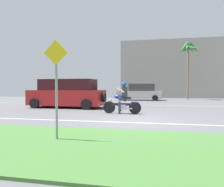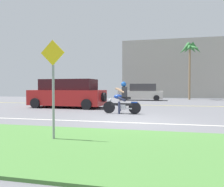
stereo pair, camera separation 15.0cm
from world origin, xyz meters
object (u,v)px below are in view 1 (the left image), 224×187
Objects in this scene: motorcyclist at (122,100)px; street_sign at (56,80)px; parked_car_0 at (80,93)px; suv_nearby at (67,94)px; palm_tree_0 at (188,51)px; parked_car_1 at (140,93)px.

street_sign is (-0.69, -5.86, 0.84)m from motorcyclist.
street_sign reaches higher than parked_car_0.
suv_nearby is 6.85m from parked_car_0.
suv_nearby is at bearing -128.39° from palm_tree_0.
parked_car_0 is at bearing -156.49° from palm_tree_0.
palm_tree_0 reaches higher than parked_car_1.
parked_car_0 is at bearing -157.50° from parked_car_1.
suv_nearby is at bearing 148.56° from motorcyclist.
palm_tree_0 is at bearing 24.64° from parked_car_1.
parked_car_1 is at bearing 66.01° from suv_nearby.
palm_tree_0 reaches higher than street_sign.
parked_car_0 is (-5.63, 9.12, 0.09)m from motorcyclist.
motorcyclist is 11.44m from parked_car_1.
suv_nearby is 9.83m from parked_car_1.
suv_nearby is 14.96m from palm_tree_0.
motorcyclist is 15.21m from palm_tree_0.
suv_nearby reaches higher than motorcyclist.
parked_car_0 is 12.28m from palm_tree_0.
street_sign is (3.33, -8.32, 0.62)m from suv_nearby.
motorcyclist is 0.49× the size of parked_car_0.
street_sign is at bearing -96.75° from motorcyclist.
parked_car_1 is 6.97m from palm_tree_0.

